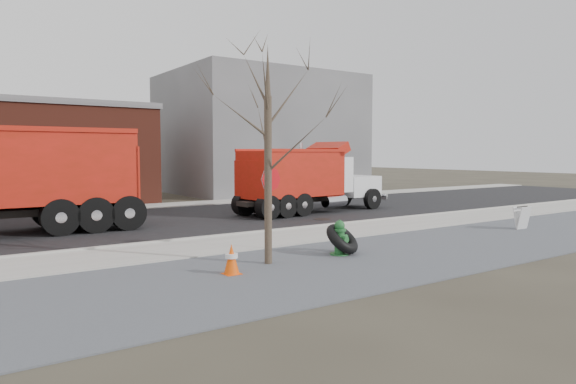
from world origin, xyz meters
TOP-DOWN VIEW (x-y plane):
  - ground at (0.00, 0.00)m, footprint 120.00×120.00m
  - gravel_verge at (0.00, -3.50)m, footprint 60.00×5.00m
  - sidewalk at (0.00, 0.25)m, footprint 60.00×2.50m
  - curb at (0.00, 1.55)m, footprint 60.00×0.15m
  - road at (0.00, 6.30)m, footprint 60.00×9.40m
  - far_sidewalk at (0.00, 12.00)m, footprint 60.00×2.00m
  - building_grey at (9.00, 18.00)m, footprint 12.00×10.00m
  - bare_tree at (-3.20, -2.60)m, footprint 3.20×3.20m
  - fire_hydrant at (-1.11, -2.75)m, footprint 0.53×0.51m
  - truck_tire at (-1.00, -2.72)m, footprint 1.27×1.24m
  - stop_sign at (-2.17, -1.10)m, footprint 0.67×0.14m
  - sandwich_board at (7.05, -2.85)m, footprint 0.59×0.38m
  - traffic_cone_near at (-4.44, -3.06)m, footprint 0.36×0.36m
  - dump_truck_red_a at (3.97, 5.52)m, footprint 7.82×2.77m
  - dump_truck_red_b at (-7.88, 5.91)m, footprint 9.22×2.79m

SIDE VIEW (x-z plane):
  - ground at x=0.00m, z-range 0.00..0.00m
  - road at x=0.00m, z-range 0.00..0.02m
  - gravel_verge at x=0.00m, z-range 0.00..0.03m
  - sidewalk at x=0.00m, z-range 0.00..0.06m
  - far_sidewalk at x=0.00m, z-range 0.00..0.06m
  - curb at x=0.00m, z-range 0.00..0.11m
  - traffic_cone_near at x=-4.44m, z-range 0.00..0.69m
  - fire_hydrant at x=-1.11m, z-range -0.04..0.90m
  - sandwich_board at x=7.05m, z-range 0.03..0.83m
  - truck_tire at x=-1.00m, z-range 0.00..0.86m
  - dump_truck_red_a at x=3.97m, z-range 0.03..3.16m
  - stop_sign at x=-2.17m, z-range 0.47..2.96m
  - dump_truck_red_b at x=-7.88m, z-range 0.03..3.89m
  - bare_tree at x=-3.20m, z-range 0.70..5.90m
  - building_grey at x=9.00m, z-range 0.00..8.00m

